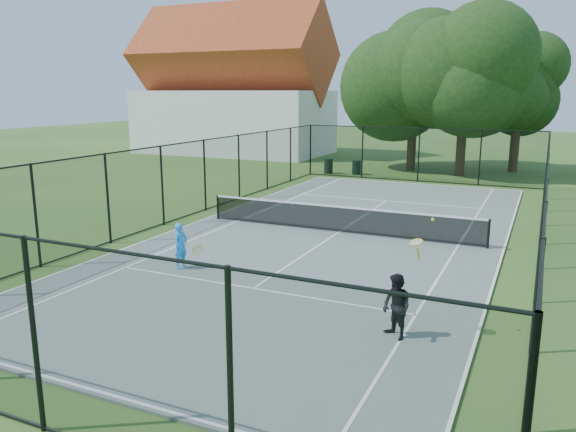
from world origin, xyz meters
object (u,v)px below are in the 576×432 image
at_px(player_blue, 181,246).
at_px(player_black, 397,306).
at_px(trash_bin_left, 328,166).
at_px(trash_bin_right, 357,167).
at_px(tennis_net, 339,218).

distance_m(player_blue, player_black, 6.93).
bearing_deg(player_black, trash_bin_left, 114.02).
bearing_deg(trash_bin_left, player_blue, -81.21).
distance_m(trash_bin_right, player_blue, 20.04).
bearing_deg(player_blue, tennis_net, 65.29).
bearing_deg(trash_bin_right, player_black, -70.12).
relative_size(tennis_net, trash_bin_right, 11.58).
distance_m(trash_bin_left, player_blue, 19.94).
bearing_deg(player_blue, trash_bin_left, 98.79).
height_order(tennis_net, trash_bin_left, tennis_net).
relative_size(trash_bin_right, player_black, 0.36).
bearing_deg(player_blue, player_black, -16.90).
height_order(trash_bin_right, player_blue, player_blue).
relative_size(tennis_net, trash_bin_left, 11.08).
xyz_separation_m(trash_bin_right, player_black, (7.96, -22.01, 0.29)).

